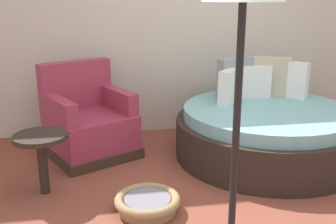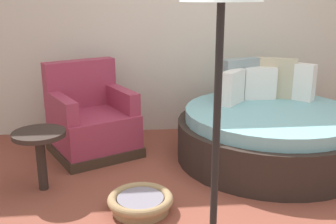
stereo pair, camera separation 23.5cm
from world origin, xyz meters
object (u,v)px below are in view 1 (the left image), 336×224
object	(u,v)px
red_armchair	(88,123)
floor_lamp	(242,12)
round_daybed	(266,130)
side_table	(41,145)
pet_basket	(148,203)

from	to	relation	value
red_armchair	floor_lamp	size ratio (longest dim) A/B	0.59
round_daybed	floor_lamp	distance (m)	2.36
round_daybed	side_table	size ratio (longest dim) A/B	3.54
red_armchair	side_table	bearing A→B (deg)	-113.10
round_daybed	pet_basket	distance (m)	1.63
red_armchair	pet_basket	xyz separation A→B (m)	(0.46, -1.27, -0.26)
floor_lamp	round_daybed	bearing A→B (deg)	61.64
pet_basket	side_table	bearing A→B (deg)	151.42
round_daybed	pet_basket	world-z (taller)	round_daybed
round_daybed	side_table	world-z (taller)	round_daybed
red_armchair	floor_lamp	world-z (taller)	floor_lamp
pet_basket	floor_lamp	distance (m)	1.73
pet_basket	side_table	size ratio (longest dim) A/B	0.98
round_daybed	floor_lamp	size ratio (longest dim) A/B	1.01
red_armchair	pet_basket	bearing A→B (deg)	-69.98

